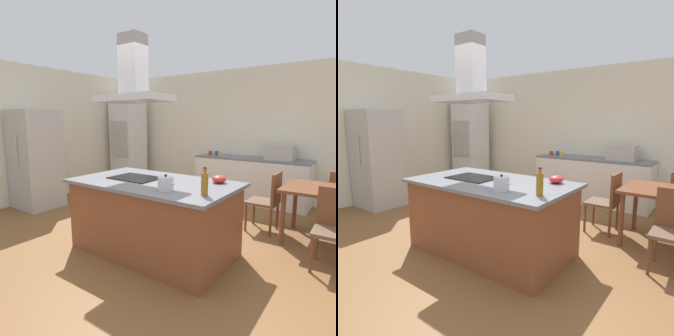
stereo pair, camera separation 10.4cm
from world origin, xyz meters
TOP-DOWN VIEW (x-y plane):
  - ground at (0.00, 1.50)m, footprint 16.00×16.00m
  - wall_back at (0.00, 3.25)m, footprint 7.20×0.10m
  - wall_left at (-3.45, 1.00)m, footprint 0.10×8.80m
  - kitchen_island at (0.00, 0.00)m, footprint 1.99×1.15m
  - cooktop at (-0.30, 0.00)m, footprint 0.60×0.44m
  - tea_kettle at (0.39, -0.29)m, footprint 0.22×0.17m
  - olive_oil_bottle at (0.82, -0.24)m, footprint 0.07×0.07m
  - mixing_bowl at (0.69, 0.37)m, footprint 0.17×0.17m
  - back_counter at (0.21, 2.88)m, footprint 2.22×0.62m
  - countertop_microwave at (0.76, 2.88)m, footprint 0.50×0.38m
  - coffee_mug_red at (-0.67, 2.80)m, footprint 0.08×0.08m
  - coffee_mug_blue at (-0.55, 2.86)m, footprint 0.08×0.08m
  - coffee_mug_yellow at (-0.43, 2.82)m, footprint 0.08×0.08m
  - wall_oven_stack at (-2.90, 2.65)m, footprint 0.70×0.66m
  - refrigerator at (-2.98, 0.21)m, footprint 0.80×0.73m
  - chair_at_left_end at (0.96, 1.49)m, footprint 0.42×0.42m
  - range_hood at (-0.30, 0.00)m, footprint 0.90×0.55m

SIDE VIEW (x-z plane):
  - ground at x=0.00m, z-range 0.00..0.00m
  - back_counter at x=0.21m, z-range 0.00..0.90m
  - kitchen_island at x=0.00m, z-range 0.00..0.90m
  - chair_at_left_end at x=0.96m, z-range 0.06..0.95m
  - cooktop at x=-0.30m, z-range 0.90..0.91m
  - refrigerator at x=-2.98m, z-range 0.00..1.82m
  - coffee_mug_red at x=-0.67m, z-range 0.90..0.99m
  - coffee_mug_blue at x=-0.55m, z-range 0.90..0.99m
  - coffee_mug_yellow at x=-0.43m, z-range 0.90..0.99m
  - mixing_bowl at x=0.69m, z-range 0.90..0.99m
  - tea_kettle at x=0.39m, z-range 0.89..1.06m
  - olive_oil_bottle at x=0.82m, z-range 0.88..1.16m
  - countertop_microwave at x=0.76m, z-range 0.90..1.18m
  - wall_oven_stack at x=-2.90m, z-range 0.00..2.20m
  - wall_back at x=0.00m, z-range 0.00..2.70m
  - wall_left at x=-3.45m, z-range 0.00..2.70m
  - range_hood at x=-0.30m, z-range 1.71..2.49m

